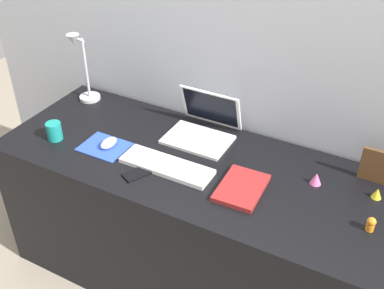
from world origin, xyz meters
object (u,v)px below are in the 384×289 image
at_px(mouse, 109,143).
at_px(toy_figurine_yellow, 377,193).
at_px(notebook_pad, 241,188).
at_px(picture_frame, 375,166).
at_px(cell_phone, 138,173).
at_px(desk_lamp, 83,69).
at_px(laptop, 204,125).
at_px(toy_figurine_pink, 316,179).
at_px(keyboard, 167,166).
at_px(coffee_mug, 54,131).
at_px(toy_figurine_orange, 371,224).

height_order(mouse, toy_figurine_yellow, toy_figurine_yellow).
distance_m(notebook_pad, picture_frame, 0.55).
relative_size(cell_phone, desk_lamp, 0.33).
height_order(desk_lamp, notebook_pad, desk_lamp).
xyz_separation_m(laptop, toy_figurine_pink, (0.57, -0.11, -0.03)).
bearing_deg(picture_frame, toy_figurine_pink, -146.93).
bearing_deg(notebook_pad, picture_frame, 32.31).
relative_size(laptop, cell_phone, 2.34).
relative_size(laptop, desk_lamp, 0.78).
xyz_separation_m(mouse, picture_frame, (1.10, 0.32, 0.05)).
bearing_deg(desk_lamp, picture_frame, 1.03).
bearing_deg(keyboard, toy_figurine_pink, 18.51).
height_order(desk_lamp, coffee_mug, desk_lamp).
bearing_deg(mouse, notebook_pad, 0.51).
distance_m(toy_figurine_yellow, toy_figurine_pink, 0.24).
bearing_deg(notebook_pad, toy_figurine_orange, -0.94).
bearing_deg(picture_frame, laptop, -178.32).
relative_size(keyboard, notebook_pad, 1.71).
bearing_deg(cell_phone, toy_figurine_orange, 33.60).
bearing_deg(mouse, laptop, 41.29).
relative_size(cell_phone, toy_figurine_yellow, 2.90).
distance_m(picture_frame, coffee_mug, 1.42).
distance_m(laptop, mouse, 0.45).
xyz_separation_m(notebook_pad, picture_frame, (0.45, 0.31, 0.06)).
bearing_deg(toy_figurine_pink, toy_figurine_orange, -34.26).
bearing_deg(keyboard, notebook_pad, 2.97).
height_order(desk_lamp, toy_figurine_pink, desk_lamp).
height_order(coffee_mug, toy_figurine_pink, coffee_mug).
xyz_separation_m(notebook_pad, toy_figurine_orange, (0.50, 0.01, 0.02)).
bearing_deg(toy_figurine_yellow, keyboard, -164.75).
bearing_deg(keyboard, mouse, 177.84).
bearing_deg(coffee_mug, toy_figurine_pink, 12.20).
distance_m(desk_lamp, toy_figurine_orange, 1.54).
bearing_deg(picture_frame, coffee_mug, -164.37).
height_order(laptop, cell_phone, laptop).
height_order(picture_frame, toy_figurine_orange, picture_frame).
distance_m(coffee_mug, toy_figurine_orange, 1.42).
distance_m(mouse, toy_figurine_orange, 1.15).
xyz_separation_m(keyboard, notebook_pad, (0.34, 0.02, 0.00)).
distance_m(laptop, picture_frame, 0.77).
height_order(keyboard, coffee_mug, coffee_mug).
relative_size(picture_frame, toy_figurine_yellow, 3.40).
bearing_deg(cell_phone, keyboard, 74.52).
xyz_separation_m(desk_lamp, toy_figurine_yellow, (1.50, -0.08, -0.16)).
bearing_deg(toy_figurine_orange, picture_frame, 99.42).
xyz_separation_m(keyboard, toy_figurine_yellow, (0.83, 0.23, 0.01)).
height_order(cell_phone, toy_figurine_pink, toy_figurine_pink).
distance_m(cell_phone, notebook_pad, 0.44).
bearing_deg(toy_figurine_orange, mouse, -179.16).
bearing_deg(toy_figurine_yellow, coffee_mug, -168.72).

